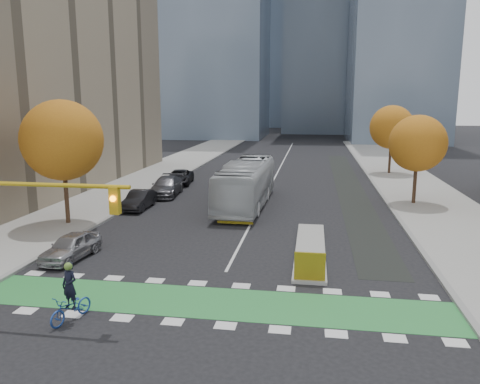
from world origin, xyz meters
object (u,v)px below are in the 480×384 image
(tree_east_near, at_px, (418,143))
(parked_car_a, at_px, (71,246))
(tree_east_far, at_px, (392,127))
(cyclist, at_px, (71,302))
(parked_car_c, at_px, (166,186))
(parked_car_d, at_px, (180,177))
(bus, at_px, (246,184))
(hazard_board, at_px, (310,266))
(parked_car_b, at_px, (139,200))
(tree_west, at_px, (62,140))

(tree_east_near, xyz_separation_m, parked_car_a, (-20.32, -16.37, -4.19))
(tree_east_near, bearing_deg, tree_east_far, 88.21)
(tree_east_far, distance_m, parked_car_a, 38.76)
(tree_east_far, relative_size, cyclist, 3.33)
(cyclist, height_order, parked_car_c, cyclist)
(parked_car_d, bearing_deg, bus, -53.99)
(tree_east_near, relative_size, parked_car_a, 1.78)
(tree_east_near, height_order, parked_car_c, tree_east_near)
(parked_car_c, height_order, parked_car_d, parked_car_c)
(cyclist, distance_m, parked_car_c, 23.68)
(tree_east_near, height_order, parked_car_d, tree_east_near)
(hazard_board, xyz_separation_m, parked_car_d, (-13.00, 23.92, -0.11))
(cyclist, xyz_separation_m, parked_car_b, (-4.22, 18.08, -0.07))
(hazard_board, bearing_deg, bus, 108.37)
(parked_car_c, relative_size, parked_car_d, 1.11)
(tree_east_far, bearing_deg, cyclist, -113.96)
(cyclist, distance_m, parked_car_b, 18.57)
(cyclist, bearing_deg, parked_car_d, 115.20)
(tree_east_far, height_order, parked_car_c, tree_east_far)
(hazard_board, xyz_separation_m, cyclist, (-8.78, -5.09, -0.03))
(parked_car_b, bearing_deg, cyclist, -77.58)
(tree_east_far, distance_m, parked_car_b, 30.26)
(tree_east_far, bearing_deg, tree_west, -133.30)
(hazard_board, height_order, parked_car_d, hazard_board)
(tree_east_near, height_order, parked_car_a, tree_east_near)
(tree_east_near, relative_size, tree_east_far, 0.92)
(cyclist, height_order, bus, bus)
(parked_car_b, bearing_deg, tree_east_far, 43.34)
(tree_east_near, relative_size, bus, 0.56)
(parked_car_d, bearing_deg, tree_west, -107.17)
(bus, bearing_deg, parked_car_a, -116.21)
(cyclist, xyz_separation_m, parked_car_c, (-3.78, 23.37, 0.04))
(parked_car_a, bearing_deg, tree_east_far, 63.05)
(tree_east_far, xyz_separation_m, parked_car_c, (-21.06, -15.51, -4.44))
(parked_car_b, relative_size, parked_car_d, 0.85)
(tree_west, bearing_deg, cyclist, -60.73)
(bus, relative_size, parked_car_a, 3.20)
(tree_east_near, xyz_separation_m, tree_east_far, (0.50, 16.00, 0.38))
(cyclist, relative_size, parked_car_b, 0.54)
(parked_car_a, bearing_deg, hazard_board, -0.81)
(bus, height_order, parked_car_d, bus)
(parked_car_c, bearing_deg, tree_east_near, -5.77)
(hazard_board, bearing_deg, parked_car_d, 118.52)
(parked_car_b, xyz_separation_m, parked_car_d, (0.00, 10.93, -0.01))
(tree_west, height_order, cyclist, tree_west)
(parked_car_a, relative_size, parked_car_b, 0.94)
(parked_car_c, bearing_deg, tree_east_far, 31.96)
(hazard_board, bearing_deg, parked_car_c, 124.48)
(parked_car_a, xyz_separation_m, parked_car_b, (-0.68, 11.57, 0.02))
(hazard_board, xyz_separation_m, bus, (-5.09, 15.33, 0.97))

